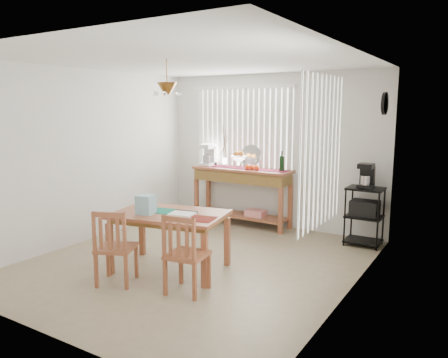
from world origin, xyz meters
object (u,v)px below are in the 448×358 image
Objects in this scene: cart_items at (366,176)px; sideboard at (242,182)px; wire_cart at (364,211)px; chair_right at (185,255)px; chair_left at (115,248)px; dining_table at (170,219)px.

sideboard is at bearing 178.40° from cart_items.
wire_cart is 0.97× the size of chair_right.
chair_left is (-2.06, -3.01, -0.60)m from cart_items.
dining_table is 1.71× the size of chair_left.
cart_items reaches higher than sideboard.
wire_cart is 2.93m from dining_table.
sideboard is at bearing 178.15° from wire_cart.
chair_right is (0.89, -2.85, -0.31)m from sideboard.
cart_items is 3.70m from chair_left.
chair_left is (-2.06, -3.00, -0.09)m from wire_cart.
dining_table is (0.29, -2.37, -0.10)m from sideboard.
dining_table is (-1.82, -2.31, -0.39)m from cart_items.
wire_cart reaches higher than dining_table.
dining_table is 0.79m from chair_right.
cart_items is 0.40× the size of chair_right.
chair_right reaches higher than wire_cart.
chair_right is at bearing -113.73° from wire_cart.
dining_table is at bearing 141.30° from chair_right.
cart_items is at bearing 55.53° from chair_left.
cart_items reaches higher than chair_left.
chair_right reaches higher than chair_left.
chair_right is at bearing -38.70° from dining_table.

